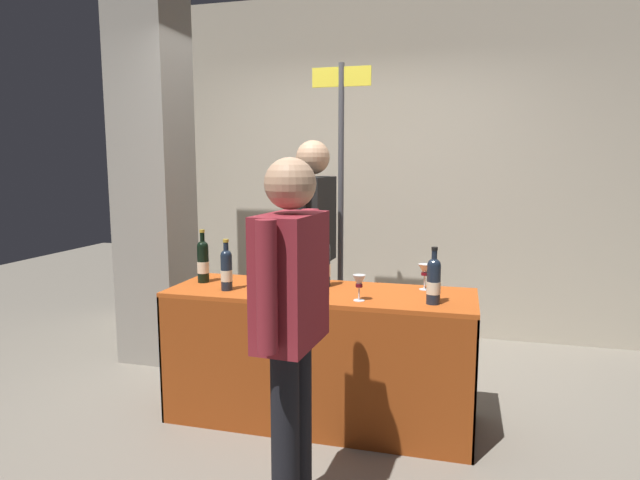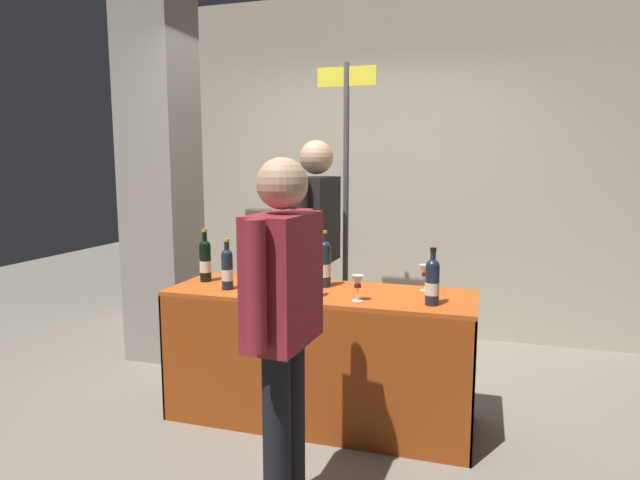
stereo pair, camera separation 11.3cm
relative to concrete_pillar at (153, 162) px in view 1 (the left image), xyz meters
The scene contains 18 objects.
ground_plane 2.28m from the concrete_pillar, 25.34° to the right, with size 12.00×12.00×0.00m, color gray.
back_partition 1.91m from the concrete_pillar, 37.45° to the left, with size 5.19×0.12×3.00m, color #B2A893.
concrete_pillar is the anchor object (origin of this frame).
tasting_table 1.96m from the concrete_pillar, 25.34° to the right, with size 1.79×0.60×0.79m.
featured_wine_bottle 1.44m from the concrete_pillar, 40.75° to the right, with size 0.07×0.07×0.30m.
display_bottle_0 1.74m from the concrete_pillar, 21.99° to the right, with size 0.08×0.08×0.34m.
display_bottle_1 1.70m from the concrete_pillar, 34.83° to the right, with size 0.07×0.07×0.32m.
display_bottle_2 1.19m from the concrete_pillar, 42.45° to the right, with size 0.07×0.07×0.33m.
display_bottle_3 2.42m from the concrete_pillar, 21.46° to the right, with size 0.07×0.07×0.31m.
display_bottle_4 1.87m from the concrete_pillar, 31.11° to the right, with size 0.07×0.07×0.30m.
wine_glass_near_vendor 2.09m from the concrete_pillar, 26.56° to the right, with size 0.07×0.07×0.14m.
wine_glass_mid 1.62m from the concrete_pillar, 23.41° to the right, with size 0.07×0.07×0.13m.
wine_glass_near_taster 2.27m from the concrete_pillar, 14.28° to the right, with size 0.08×0.08×0.15m.
flower_vase 1.53m from the concrete_pillar, 31.18° to the right, with size 0.10×0.09×0.35m.
brochure_stand 1.77m from the concrete_pillar, 31.14° to the right, with size 0.13×0.01×0.15m, color silver.
vendor_presenter 1.41m from the concrete_pillar, ahead, with size 0.23×0.64×1.69m.
taster_foreground_right 2.37m from the concrete_pillar, 44.73° to the right, with size 0.24×0.56×1.56m.
booth_signpost 1.46m from the concrete_pillar, 13.65° to the left, with size 0.45×0.04×2.27m.
Camera 1 is at (0.79, -2.97, 1.53)m, focal length 30.13 mm.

